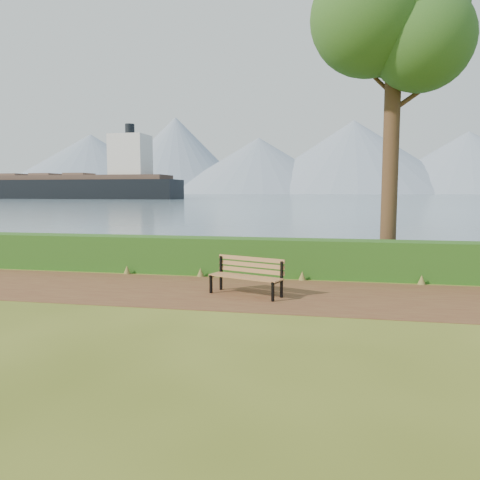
# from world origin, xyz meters

# --- Properties ---
(ground) EXTENTS (140.00, 140.00, 0.00)m
(ground) POSITION_xyz_m (0.00, 0.00, 0.00)
(ground) COLOR #455317
(ground) RESTS_ON ground
(path) EXTENTS (40.00, 3.40, 0.01)m
(path) POSITION_xyz_m (0.00, 0.30, 0.01)
(path) COLOR #542B1D
(path) RESTS_ON ground
(hedge) EXTENTS (32.00, 0.85, 1.00)m
(hedge) POSITION_xyz_m (0.00, 2.60, 0.50)
(hedge) COLOR #1F4E16
(hedge) RESTS_ON ground
(water) EXTENTS (700.00, 510.00, 0.00)m
(water) POSITION_xyz_m (0.00, 260.00, 0.01)
(water) COLOR #3F5866
(water) RESTS_ON ground
(mountains) EXTENTS (585.00, 190.00, 70.00)m
(mountains) POSITION_xyz_m (-9.17, 406.05, 27.70)
(mountains) COLOR gray
(mountains) RESTS_ON ground
(bench) EXTENTS (1.72, 1.02, 0.83)m
(bench) POSITION_xyz_m (0.52, 0.13, 0.48)
(bench) COLOR black
(bench) RESTS_ON ground
(tree) EXTENTS (4.45, 4.20, 9.42)m
(tree) POSITION_xyz_m (3.88, 3.82, 7.01)
(tree) COLOR #382116
(tree) RESTS_ON ground
(cargo_ship) EXTENTS (76.13, 12.84, 23.07)m
(cargo_ship) POSITION_xyz_m (-75.03, 115.27, 3.44)
(cargo_ship) COLOR black
(cargo_ship) RESTS_ON ground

